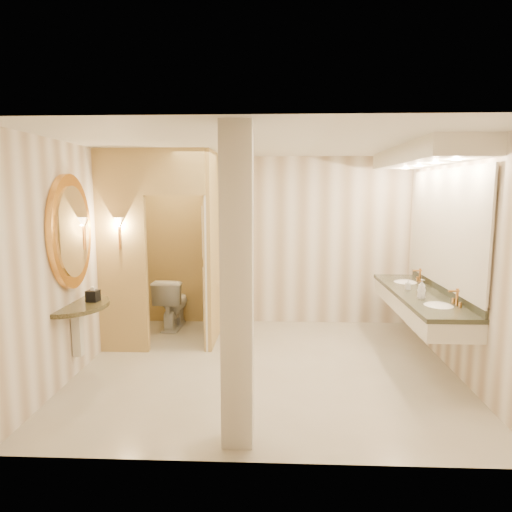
# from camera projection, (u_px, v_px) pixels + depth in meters

# --- Properties ---
(floor) EXTENTS (4.50, 4.50, 0.00)m
(floor) POSITION_uv_depth(u_px,v_px,m) (266.00, 367.00, 5.62)
(floor) COLOR beige
(floor) RESTS_ON ground
(ceiling) EXTENTS (4.50, 4.50, 0.00)m
(ceiling) POSITION_uv_depth(u_px,v_px,m) (267.00, 143.00, 5.24)
(ceiling) COLOR silver
(ceiling) RESTS_ON wall_back
(wall_back) EXTENTS (4.50, 0.02, 2.70)m
(wall_back) POSITION_uv_depth(u_px,v_px,m) (269.00, 241.00, 7.41)
(wall_back) COLOR white
(wall_back) RESTS_ON floor
(wall_front) EXTENTS (4.50, 0.02, 2.70)m
(wall_front) POSITION_uv_depth(u_px,v_px,m) (262.00, 298.00, 3.45)
(wall_front) COLOR white
(wall_front) RESTS_ON floor
(wall_left) EXTENTS (0.02, 4.00, 2.70)m
(wall_left) POSITION_uv_depth(u_px,v_px,m) (82.00, 258.00, 5.53)
(wall_left) COLOR white
(wall_left) RESTS_ON floor
(wall_right) EXTENTS (0.02, 4.00, 2.70)m
(wall_right) POSITION_uv_depth(u_px,v_px,m) (459.00, 260.00, 5.34)
(wall_right) COLOR white
(wall_right) RESTS_ON floor
(toilet_closet) EXTENTS (1.50, 1.55, 2.70)m
(toilet_closet) POSITION_uv_depth(u_px,v_px,m) (190.00, 246.00, 6.44)
(toilet_closet) COLOR tan
(toilet_closet) RESTS_ON floor
(wall_sconce) EXTENTS (0.14, 0.14, 0.42)m
(wall_sconce) POSITION_uv_depth(u_px,v_px,m) (119.00, 224.00, 5.89)
(wall_sconce) COLOR #BC7D3C
(wall_sconce) RESTS_ON toilet_closet
(vanity) EXTENTS (0.75, 2.67, 2.09)m
(vanity) POSITION_uv_depth(u_px,v_px,m) (426.00, 233.00, 5.70)
(vanity) COLOR silver
(vanity) RESTS_ON floor
(console_shelf) EXTENTS (0.99, 0.99, 1.95)m
(console_shelf) POSITION_uv_depth(u_px,v_px,m) (72.00, 263.00, 5.18)
(console_shelf) COLOR black
(console_shelf) RESTS_ON floor
(pillar) EXTENTS (0.26, 0.26, 2.70)m
(pillar) POSITION_uv_depth(u_px,v_px,m) (237.00, 289.00, 3.76)
(pillar) COLOR silver
(pillar) RESTS_ON floor
(tissue_box) EXTENTS (0.15, 0.15, 0.13)m
(tissue_box) POSITION_uv_depth(u_px,v_px,m) (93.00, 296.00, 5.33)
(tissue_box) COLOR black
(tissue_box) RESTS_ON console_shelf
(toilet) EXTENTS (0.49, 0.81, 0.81)m
(toilet) POSITION_uv_depth(u_px,v_px,m) (172.00, 303.00, 7.22)
(toilet) COLOR white
(toilet) RESTS_ON floor
(soap_bottle_a) EXTENTS (0.06, 0.06, 0.13)m
(soap_bottle_a) POSITION_uv_depth(u_px,v_px,m) (408.00, 285.00, 5.97)
(soap_bottle_a) COLOR beige
(soap_bottle_a) RESTS_ON vanity
(soap_bottle_b) EXTENTS (0.12, 0.12, 0.13)m
(soap_bottle_b) POSITION_uv_depth(u_px,v_px,m) (422.00, 289.00, 5.71)
(soap_bottle_b) COLOR silver
(soap_bottle_b) RESTS_ON vanity
(soap_bottle_c) EXTENTS (0.12, 0.12, 0.24)m
(soap_bottle_c) POSITION_uv_depth(u_px,v_px,m) (422.00, 289.00, 5.45)
(soap_bottle_c) COLOR #C6B28C
(soap_bottle_c) RESTS_ON vanity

